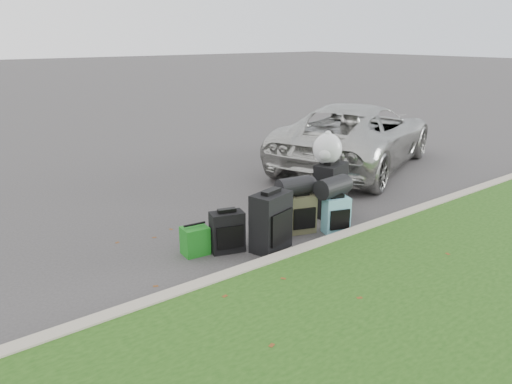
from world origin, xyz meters
TOP-DOWN VIEW (x-y plane):
  - ground at (0.00, 0.00)m, footprint 120.00×120.00m
  - curb at (0.00, -1.00)m, footprint 120.00×0.18m
  - suv at (3.83, 1.74)m, footprint 5.38×3.91m
  - suitcase_small_black at (-0.91, -0.23)m, footprint 0.48×0.36m
  - suitcase_large_black_left at (-0.43, -0.53)m, footprint 0.60×0.45m
  - suitcase_olive at (0.31, -0.32)m, footprint 0.46×0.37m
  - suitcase_teal at (0.69, -0.65)m, footprint 0.42×0.33m
  - suitcase_large_black_right at (1.15, -0.09)m, footprint 0.63×0.48m
  - tote_green at (-1.29, -0.05)m, footprint 0.35×0.30m
  - tote_navy at (-0.03, -0.21)m, footprint 0.26×0.21m
  - duffel_left at (0.22, -0.26)m, footprint 0.53×0.35m
  - duffel_right at (0.68, -0.57)m, footprint 0.54×0.33m
  - trash_bag at (1.11, -0.02)m, footprint 0.46×0.46m

SIDE VIEW (x-z plane):
  - ground at x=0.00m, z-range 0.00..0.00m
  - curb at x=0.00m, z-range 0.00..0.15m
  - tote_navy at x=-0.03m, z-range 0.00..0.28m
  - tote_green at x=-1.29m, z-range 0.00..0.37m
  - suitcase_teal at x=0.69m, z-range 0.00..0.52m
  - suitcase_small_black at x=-0.91m, z-range 0.00..0.54m
  - suitcase_olive at x=0.31m, z-range 0.00..0.55m
  - suitcase_large_black_left at x=-0.43m, z-range 0.00..0.78m
  - suitcase_large_black_right at x=1.15m, z-range 0.00..0.83m
  - duffel_right at x=0.68m, z-range 0.52..0.81m
  - suv at x=3.83m, z-range 0.00..1.36m
  - duffel_left at x=0.22m, z-range 0.55..0.82m
  - trash_bag at x=1.11m, z-range 0.83..1.29m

